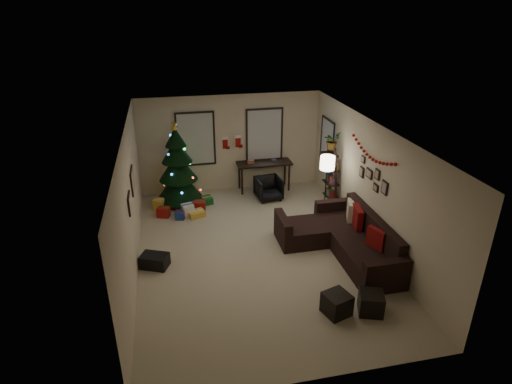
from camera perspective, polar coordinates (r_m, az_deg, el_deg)
The scene contains 29 objects.
floor at distance 9.34m, azimuth 0.17°, elevation -7.99°, with size 7.00×7.00×0.00m, color #B9AB8C.
ceiling at distance 8.22m, azimuth 0.20°, elevation 8.12°, with size 7.00×7.00×0.00m, color white.
wall_back at distance 11.91m, azimuth -3.42°, elevation 6.48°, with size 5.00×5.00×0.00m, color beige.
wall_front at distance 5.82m, azimuth 7.77°, elevation -14.75°, with size 5.00×5.00×0.00m, color beige.
wall_left at distance 8.57m, azimuth -16.39°, elevation -1.91°, with size 7.00×7.00×0.00m, color beige.
wall_right at distance 9.50m, azimuth 15.09°, elevation 0.89°, with size 7.00×7.00×0.00m, color beige.
window_back_left at distance 11.72m, azimuth -8.04°, elevation 7.02°, with size 1.05×0.06×1.50m.
window_back_right at distance 11.99m, azimuth 1.11°, elevation 7.65°, with size 1.05×0.06×1.50m.
window_right_wall at distance 11.61m, azimuth 9.53°, elevation 6.49°, with size 0.06×0.90×1.30m.
christmas_tree at distance 11.31m, azimuth -10.37°, elevation 2.92°, with size 1.22×1.22×2.26m.
presents at distance 11.08m, azimuth -9.47°, elevation -2.14°, with size 1.50×1.01×0.30m.
sofa at distance 9.42m, azimuth 11.64°, elevation -6.18°, with size 1.94×2.82×0.88m.
pillow_red_a at distance 8.89m, azimuth 15.73°, elevation -5.99°, with size 0.11×0.42×0.42m, color maroon.
pillow_red_b at distance 9.59m, azimuth 13.35°, elevation -3.38°, with size 0.13×0.50×0.50m, color maroon.
pillow_cream at distance 9.89m, azimuth 12.47°, elevation -2.47°, with size 0.13×0.45×0.45m, color beige.
ottoman_near at distance 7.74m, azimuth 10.71°, elevation -14.46°, with size 0.42×0.42×0.40m, color black.
ottoman_far at distance 7.90m, azimuth 15.07°, elevation -14.08°, with size 0.41×0.41×0.39m, color black.
desk at distance 12.01m, azimuth 1.10°, elevation 3.55°, with size 1.53×0.55×0.83m.
desk_chair at distance 11.58m, azimuth 1.70°, elevation 0.49°, with size 0.61×0.57×0.62m, color black.
bookshelf at distance 11.03m, azimuth 10.03°, elevation 1.81°, with size 0.30×0.51×1.73m.
potted_plant at distance 10.83m, azimuth 10.11°, elevation 7.12°, with size 0.52×0.45×0.58m, color #4C4C4C.
floor_lamp at distance 10.27m, azimuth 9.46°, elevation 3.31°, with size 0.34×0.34×1.63m.
art_map at distance 9.23m, azimuth -16.16°, elevation 1.48°, with size 0.04×0.60×0.50m.
art_abstract at distance 8.24m, azimuth -16.51°, elevation -1.44°, with size 0.04×0.45×0.35m.
gallery at distance 9.35m, azimuth 15.32°, elevation 1.95°, with size 0.03×1.25×0.54m.
garland at distance 9.25m, azimuth 15.21°, elevation 5.03°, with size 0.08×1.90×0.30m, color #A5140C, non-canonical shape.
stocking_left at distance 11.88m, azimuth -4.10°, elevation 6.59°, with size 0.20×0.05×0.36m.
stocking_right at distance 11.72m, azimuth -2.37°, elevation 6.80°, with size 0.20×0.05×0.36m.
storage_bin at distance 9.04m, azimuth -13.37°, elevation -8.92°, with size 0.54×0.36×0.27m, color black.
Camera 1 is at (-1.68, -7.71, 5.00)m, focal length 30.00 mm.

